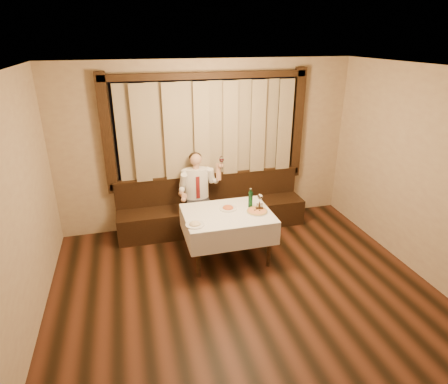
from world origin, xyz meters
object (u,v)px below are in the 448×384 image
object	(u,v)px
banquette	(212,211)
dining_table	(228,219)
pizza	(257,211)
pasta_red	(228,207)
green_bottle	(250,199)
pasta_cream	(195,223)
cruet_caddy	(259,207)
seated_man	(198,188)

from	to	relation	value
banquette	dining_table	distance (m)	1.08
banquette	pizza	xyz separation A→B (m)	(0.42, -1.11, 0.46)
pasta_red	green_bottle	bearing A→B (deg)	-3.46
pasta_cream	cruet_caddy	distance (m)	1.04
green_bottle	banquette	bearing A→B (deg)	112.46
banquette	seated_man	size ratio (longest dim) A/B	2.32
pasta_cream	seated_man	world-z (taller)	seated_man
green_bottle	cruet_caddy	distance (m)	0.18
pizza	pasta_red	world-z (taller)	pasta_red
dining_table	pizza	bearing A→B (deg)	-11.81
pasta_cream	green_bottle	size ratio (longest dim) A/B	0.86
pasta_red	pasta_cream	distance (m)	0.69
banquette	pasta_red	xyz separation A→B (m)	(0.04, -0.90, 0.48)
pasta_cream	cruet_caddy	xyz separation A→B (m)	(1.01, 0.23, 0.01)
pasta_cream	seated_man	size ratio (longest dim) A/B	0.19
green_bottle	cruet_caddy	bearing A→B (deg)	-52.71
cruet_caddy	pasta_red	bearing A→B (deg)	169.84
dining_table	cruet_caddy	size ratio (longest dim) A/B	10.84
cruet_caddy	banquette	bearing A→B (deg)	123.14
banquette	pasta_red	size ratio (longest dim) A/B	12.26
pasta_cream	cruet_caddy	size ratio (longest dim) A/B	2.19
pizza	pasta_red	bearing A→B (deg)	151.02
pasta_cream	cruet_caddy	world-z (taller)	cruet_caddy
banquette	pasta_red	bearing A→B (deg)	-87.42
pizza	green_bottle	world-z (taller)	green_bottle
cruet_caddy	seated_man	distance (m)	1.21
green_bottle	cruet_caddy	size ratio (longest dim) A/B	2.56
green_bottle	pasta_cream	bearing A→B (deg)	-158.27
dining_table	green_bottle	distance (m)	0.46
green_bottle	pizza	bearing A→B (deg)	-77.93
pasta_red	seated_man	distance (m)	0.86
cruet_caddy	dining_table	bearing A→B (deg)	-174.49
pasta_red	cruet_caddy	world-z (taller)	cruet_caddy
dining_table	green_bottle	xyz separation A→B (m)	(0.38, 0.10, 0.23)
seated_man	cruet_caddy	bearing A→B (deg)	-52.69
banquette	pizza	size ratio (longest dim) A/B	10.08
pasta_cream	pizza	bearing A→B (deg)	10.28
pasta_cream	green_bottle	bearing A→B (deg)	21.73
dining_table	green_bottle	world-z (taller)	green_bottle
dining_table	seated_man	distance (m)	0.98
banquette	pasta_cream	world-z (taller)	banquette
pizza	pasta_cream	bearing A→B (deg)	-169.72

